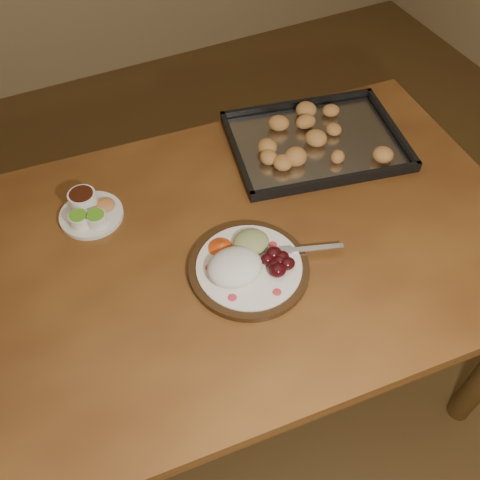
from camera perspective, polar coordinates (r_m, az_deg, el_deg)
ground at (r=1.95m, az=1.77°, el=-13.30°), size 4.00×4.00×0.00m
dining_table at (r=1.36m, az=-1.70°, el=-3.18°), size 1.56×1.01×0.75m
dinner_plate at (r=1.22m, az=0.72°, el=-2.64°), size 0.37×0.28×0.06m
condiment_saucer at (r=1.38m, az=-15.82°, el=3.03°), size 0.16×0.16×0.05m
baking_tray at (r=1.55m, az=8.08°, el=10.46°), size 0.53×0.43×0.05m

